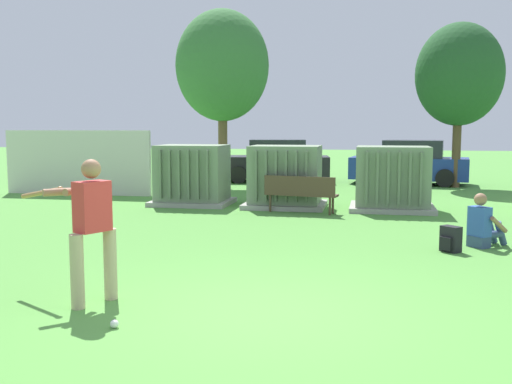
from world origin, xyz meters
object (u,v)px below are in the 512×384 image
object	(u,v)px
transformer_mid_east	(392,179)
park_bench	(300,191)
parked_car_left_of_center	(410,164)
parked_car_leftmost	(275,162)
batter	(90,223)
backpack	(450,239)
transformer_mid_west	(285,177)
sports_ball	(114,324)
seated_spectator	(483,226)
transformer_west	(192,176)

from	to	relation	value
transformer_mid_east	park_bench	xyz separation A→B (m)	(-2.23, -0.97, -0.25)
parked_car_left_of_center	parked_car_leftmost	bearing A→B (deg)	-179.67
batter	parked_car_leftmost	size ratio (longest dim) A/B	0.40
transformer_mid_east	parked_car_left_of_center	xyz separation A→B (m)	(0.85, 7.17, -0.04)
batter	backpack	size ratio (longest dim) A/B	3.95
batter	parked_car_left_of_center	size ratio (longest dim) A/B	0.40
transformer_mid_west	parked_car_left_of_center	xyz separation A→B (m)	(3.59, 7.13, -0.04)
sports_ball	parked_car_leftmost	bearing A→B (deg)	93.60
transformer_mid_east	parked_car_leftmost	distance (m)	8.28
transformer_mid_west	backpack	xyz separation A→B (m)	(3.56, -4.98, -0.57)
batter	seated_spectator	bearing A→B (deg)	40.34
sports_ball	parked_car_leftmost	size ratio (longest dim) A/B	0.02
batter	sports_ball	xyz separation A→B (m)	(0.65, -0.79, -0.93)
seated_spectator	parked_car_left_of_center	distance (m)	11.57
transformer_west	transformer_mid_east	distance (m)	5.32
parked_car_leftmost	backpack	bearing A→B (deg)	-67.46
transformer_mid_west	transformer_mid_east	world-z (taller)	same
transformer_mid_east	seated_spectator	bearing A→B (deg)	-71.83
transformer_mid_east	batter	world-z (taller)	batter
transformer_west	sports_ball	bearing A→B (deg)	-77.42
parked_car_leftmost	batter	bearing A→B (deg)	-88.55
transformer_west	batter	size ratio (longest dim) A/B	1.21
transformer_mid_east	backpack	xyz separation A→B (m)	(0.82, -4.95, -0.57)
batter	sports_ball	size ratio (longest dim) A/B	19.33
parked_car_leftmost	parked_car_left_of_center	size ratio (longest dim) A/B	1.00
park_bench	sports_ball	world-z (taller)	park_bench
sports_ball	seated_spectator	bearing A→B (deg)	48.77
transformer_mid_east	backpack	distance (m)	5.05
transformer_mid_east	sports_ball	distance (m)	10.15
batter	transformer_west	bearing A→B (deg)	99.65
park_bench	transformer_west	bearing A→B (deg)	161.00
transformer_mid_west	transformer_mid_east	bearing A→B (deg)	-0.68
sports_ball	backpack	bearing A→B (deg)	49.64
transformer_mid_east	batter	size ratio (longest dim) A/B	1.21
sports_ball	seated_spectator	xyz separation A→B (m)	(4.59, 5.23, 0.33)
transformer_mid_west	transformer_west	bearing A→B (deg)	178.56
seated_spectator	parked_car_leftmost	xyz separation A→B (m)	(-5.64, 11.52, 0.38)
transformer_west	transformer_mid_west	bearing A→B (deg)	-1.44
park_bench	batter	xyz separation A→B (m)	(-1.57, -7.86, 0.44)
park_bench	sports_ball	distance (m)	8.71
sports_ball	seated_spectator	world-z (taller)	seated_spectator
transformer_mid_west	park_bench	world-z (taller)	transformer_mid_west
transformer_mid_west	park_bench	distance (m)	1.15
transformer_west	backpack	xyz separation A→B (m)	(6.13, -5.05, -0.57)
transformer_mid_east	transformer_west	bearing A→B (deg)	178.95
sports_ball	batter	bearing A→B (deg)	129.53
backpack	parked_car_leftmost	bearing A→B (deg)	112.54
sports_ball	backpack	xyz separation A→B (m)	(3.96, 4.66, 0.17)
sports_ball	parked_car_left_of_center	size ratio (longest dim) A/B	0.02
transformer_mid_west	batter	size ratio (longest dim) A/B	1.21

